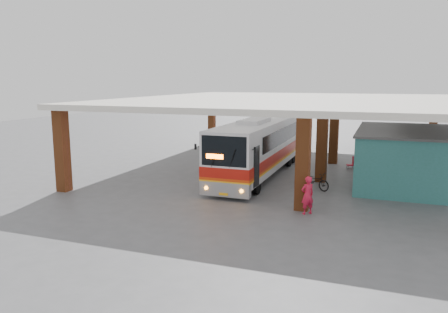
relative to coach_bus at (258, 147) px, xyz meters
The scene contains 8 objects.
ground 3.74m from the coach_bus, 75.29° to the right, with size 90.00×90.00×0.00m, color #515154.
brick_columns 2.93m from the coach_bus, 38.90° to the left, with size 20.10×21.60×4.35m.
canopy_roof 4.49m from the coach_bus, 68.15° to the left, with size 21.00×23.00×0.30m, color silver.
shop_building 8.37m from the coach_bus, ahead, with size 5.20×8.20×3.11m.
coach_bus is the anchor object (origin of this frame).
motorcycle 4.58m from the coach_bus, 30.50° to the right, with size 0.64×1.83×0.96m, color black.
pedestrian 7.99m from the coach_bus, 58.22° to the right, with size 0.62×0.41×1.71m, color red.
red_chair 6.94m from the coach_bus, 39.45° to the left, with size 0.54×0.54×0.82m.
Camera 1 is at (6.38, -22.23, 5.85)m, focal length 35.00 mm.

